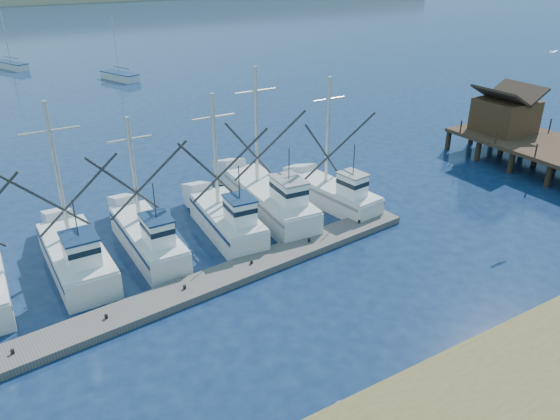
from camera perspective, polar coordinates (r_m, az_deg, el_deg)
The scene contains 7 objects.
ground at distance 27.93m, azimuth 13.22°, elevation -9.07°, with size 500.00×500.00×0.00m, color #0D1C3D.
floating_dock at distance 27.79m, azimuth -9.88°, elevation -8.43°, with size 29.23×1.95×0.39m, color #5B5551.
timber_pier at distance 47.30m, azimuth 25.65°, elevation 7.06°, with size 7.00×20.00×8.00m.
trawler_fleet at distance 31.45m, azimuth -13.38°, elevation -2.83°, with size 28.91×9.42×9.28m.
sailboat_near at distance 77.18m, azimuth -16.39°, elevation 13.26°, with size 3.86×6.26×8.10m.
sailboat_far at distance 90.28m, azimuth -26.23°, elevation 13.39°, with size 3.97×6.33×8.10m.
flying_gull at distance 39.03m, azimuth 26.45°, elevation 14.52°, with size 1.21×0.22×0.22m.
Camera 1 is at (-16.96, -15.85, 15.53)m, focal length 35.00 mm.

